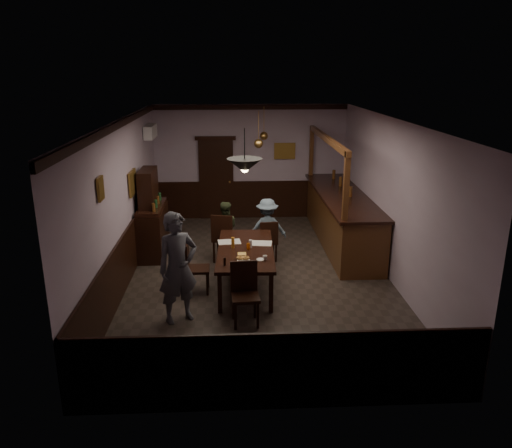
{
  "coord_description": "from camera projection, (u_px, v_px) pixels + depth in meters",
  "views": [
    {
      "loc": [
        -0.5,
        -8.98,
        3.88
      ],
      "look_at": [
        -0.06,
        -0.3,
        1.15
      ],
      "focal_mm": 35.0,
      "sensor_mm": 36.0,
      "label": 1
    }
  ],
  "objects": [
    {
      "name": "room",
      "position": [
        259.0,
        201.0,
        9.29
      ],
      "size": [
        5.01,
        8.01,
        3.01
      ],
      "color": "#2D2621",
      "rests_on": "ground"
    },
    {
      "name": "pendant_brass_mid",
      "position": [
        258.0,
        144.0,
        10.85
      ],
      "size": [
        0.2,
        0.2,
        0.81
      ],
      "color": "#BF8C3F",
      "rests_on": "ground"
    },
    {
      "name": "newspaper_left",
      "position": [
        229.0,
        242.0,
        9.36
      ],
      "size": [
        0.45,
        0.34,
        0.01
      ],
      "primitive_type": "cube",
      "rotation": [
        0.0,
        0.0,
        0.11
      ],
      "color": "silver",
      "rests_on": "dining_table"
    },
    {
      "name": "coffee_cup",
      "position": [
        265.0,
        258.0,
        8.46
      ],
      "size": [
        0.08,
        0.08,
        0.07
      ],
      "primitive_type": "imported",
      "rotation": [
        0.0,
        0.0,
        -0.03
      ],
      "color": "white",
      "rests_on": "saucer"
    },
    {
      "name": "pastry_ring_b",
      "position": [
        246.0,
        258.0,
        8.49
      ],
      "size": [
        0.13,
        0.13,
        0.04
      ],
      "primitive_type": "torus",
      "color": "#C68C47",
      "rests_on": "pastry_plate"
    },
    {
      "name": "bar_counter",
      "position": [
        341.0,
        217.0,
        11.39
      ],
      "size": [
        1.02,
        4.39,
        2.46
      ],
      "color": "#442912",
      "rests_on": "ground"
    },
    {
      "name": "person_seated_right",
      "position": [
        267.0,
        228.0,
        10.54
      ],
      "size": [
        0.84,
        0.51,
        1.27
      ],
      "primitive_type": "imported",
      "rotation": [
        0.0,
        0.0,
        3.19
      ],
      "color": "slate",
      "rests_on": "ground"
    },
    {
      "name": "chair_far_right",
      "position": [
        268.0,
        239.0,
        10.33
      ],
      "size": [
        0.43,
        0.43,
        0.88
      ],
      "rotation": [
        0.0,
        0.0,
        3.27
      ],
      "color": "black",
      "rests_on": "ground"
    },
    {
      "name": "person_seated_left",
      "position": [
        225.0,
        230.0,
        10.54
      ],
      "size": [
        0.64,
        0.53,
        1.22
      ],
      "primitive_type": "imported",
      "rotation": [
        0.0,
        0.0,
        3.26
      ],
      "color": "#384227",
      "rests_on": "ground"
    },
    {
      "name": "pendant_brass_far",
      "position": [
        264.0,
        136.0,
        12.07
      ],
      "size": [
        0.2,
        0.2,
        0.81
      ],
      "color": "#BF8C3F",
      "rests_on": "ground"
    },
    {
      "name": "chair_near",
      "position": [
        245.0,
        290.0,
        7.83
      ],
      "size": [
        0.46,
        0.46,
        0.99
      ],
      "rotation": [
        0.0,
        0.0,
        0.08
      ],
      "color": "black",
      "rests_on": "ground"
    },
    {
      "name": "soda_can",
      "position": [
        248.0,
        246.0,
        8.96
      ],
      "size": [
        0.07,
        0.07,
        0.12
      ],
      "primitive_type": "cylinder",
      "color": "orange",
      "rests_on": "dining_table"
    },
    {
      "name": "chair_far_left",
      "position": [
        223.0,
        236.0,
        10.28
      ],
      "size": [
        0.53,
        0.53,
        1.03
      ],
      "rotation": [
        0.0,
        0.0,
        2.93
      ],
      "color": "black",
      "rests_on": "ground"
    },
    {
      "name": "pastry_ring_a",
      "position": [
        240.0,
        258.0,
        8.49
      ],
      "size": [
        0.13,
        0.13,
        0.04
      ],
      "primitive_type": "torus",
      "color": "#C68C47",
      "rests_on": "pastry_plate"
    },
    {
      "name": "sideboard",
      "position": [
        152.0,
        221.0,
        10.66
      ],
      "size": [
        0.5,
        1.41,
        1.86
      ],
      "color": "black",
      "rests_on": "ground"
    },
    {
      "name": "dining_table",
      "position": [
        246.0,
        252.0,
        9.04
      ],
      "size": [
        1.07,
        2.23,
        0.75
      ],
      "rotation": [
        0.0,
        0.0,
        -0.03
      ],
      "color": "black",
      "rests_on": "ground"
    },
    {
      "name": "newspaper_right",
      "position": [
        260.0,
        243.0,
        9.28
      ],
      "size": [
        0.46,
        0.36,
        0.01
      ],
      "primitive_type": "cube",
      "rotation": [
        0.0,
        0.0,
        -0.14
      ],
      "color": "silver",
      "rests_on": "dining_table"
    },
    {
      "name": "napkin",
      "position": [
        242.0,
        254.0,
        8.77
      ],
      "size": [
        0.15,
        0.15,
        0.0
      ],
      "primitive_type": "cube",
      "rotation": [
        0.0,
        0.0,
        -0.03
      ],
      "color": "#E8B455",
      "rests_on": "dining_table"
    },
    {
      "name": "pepper_mill",
      "position": [
        225.0,
        261.0,
        8.23
      ],
      "size": [
        0.04,
        0.04,
        0.14
      ],
      "primitive_type": "cylinder",
      "color": "black",
      "rests_on": "dining_table"
    },
    {
      "name": "picture_left_small",
      "position": [
        100.0,
        189.0,
        7.45
      ],
      "size": [
        0.04,
        0.28,
        0.36
      ],
      "color": "olive",
      "rests_on": "ground"
    },
    {
      "name": "pendant_iron",
      "position": [
        245.0,
        166.0,
        7.76
      ],
      "size": [
        0.56,
        0.56,
        0.69
      ],
      "color": "black",
      "rests_on": "ground"
    },
    {
      "name": "chair_side",
      "position": [
        194.0,
        265.0,
        8.89
      ],
      "size": [
        0.41,
        0.41,
        0.94
      ],
      "rotation": [
        0.0,
        0.0,
        1.58
      ],
      "color": "black",
      "rests_on": "ground"
    },
    {
      "name": "beer_glass",
      "position": [
        233.0,
        243.0,
        9.03
      ],
      "size": [
        0.06,
        0.06,
        0.2
      ],
      "primitive_type": "cylinder",
      "color": "#BF721E",
      "rests_on": "dining_table"
    },
    {
      "name": "saucer",
      "position": [
        261.0,
        259.0,
        8.49
      ],
      "size": [
        0.15,
        0.15,
        0.01
      ],
      "primitive_type": "cylinder",
      "color": "white",
      "rests_on": "dining_table"
    },
    {
      "name": "picture_back",
      "position": [
        285.0,
        151.0,
        13.02
      ],
      "size": [
        0.55,
        0.04,
        0.42
      ],
      "color": "olive",
      "rests_on": "ground"
    },
    {
      "name": "pastry_plate",
      "position": [
        243.0,
        260.0,
        8.45
      ],
      "size": [
        0.22,
        0.22,
        0.01
      ],
      "primitive_type": "cylinder",
      "color": "white",
      "rests_on": "dining_table"
    },
    {
      "name": "picture_left_large",
      "position": [
        133.0,
        183.0,
        9.88
      ],
      "size": [
        0.04,
        0.62,
        0.48
      ],
      "color": "olive",
      "rests_on": "ground"
    },
    {
      "name": "door_back",
      "position": [
        216.0,
        180.0,
        13.15
      ],
      "size": [
        0.9,
        0.06,
        2.1
      ],
      "primitive_type": "cube",
      "color": "black",
      "rests_on": "ground"
    },
    {
      "name": "ac_unit",
      "position": [
        150.0,
        132.0,
        11.66
      ],
      "size": [
        0.2,
        0.85,
        0.3
      ],
      "color": "white",
      "rests_on": "ground"
    },
    {
      "name": "water_glass",
      "position": [
        251.0,
        244.0,
        9.04
      ],
      "size": [
        0.06,
        0.06,
        0.15
      ],
      "primitive_type": "cylinder",
      "color": "silver",
      "rests_on": "dining_table"
    },
    {
      "name": "person_standing",
      "position": [
        178.0,
        268.0,
        7.77
      ],
      "size": [
        0.78,
        0.7,
        1.8
      ],
      "primitive_type": "imported",
      "rotation": [
        0.0,
        0.0,
        0.51
      ],
      "color": "#51525D",
      "rests_on": "ground"
    }
  ]
}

